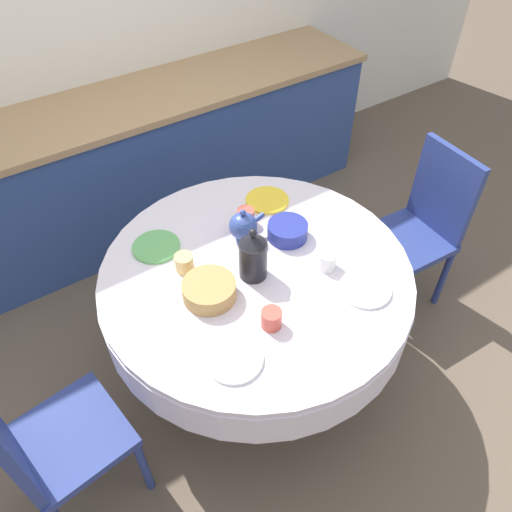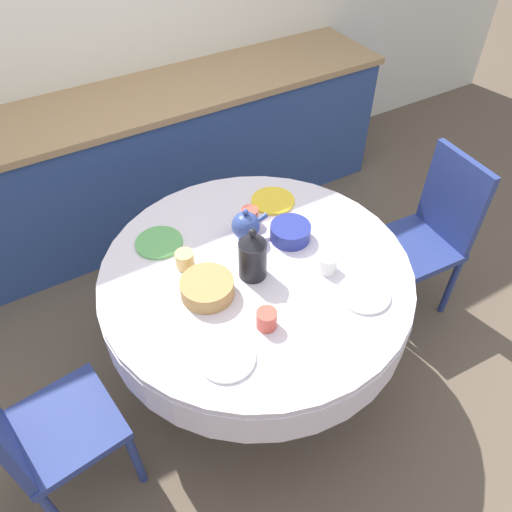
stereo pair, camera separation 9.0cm
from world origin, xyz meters
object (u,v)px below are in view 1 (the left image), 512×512
(chair_left, at_px, (421,224))
(chair_right, at_px, (44,441))
(teapot, at_px, (243,226))
(coffee_carafe, at_px, (253,256))

(chair_left, relative_size, chair_right, 1.00)
(chair_left, height_order, teapot, chair_left)
(teapot, bearing_deg, coffee_carafe, -112.63)
(chair_left, bearing_deg, coffee_carafe, 91.11)
(chair_right, bearing_deg, coffee_carafe, 89.13)
(coffee_carafe, bearing_deg, teapot, 67.37)
(chair_left, xyz_separation_m, coffee_carafe, (-1.06, 0.04, 0.31))
(chair_right, bearing_deg, teapot, 99.37)
(chair_right, height_order, teapot, chair_right)
(chair_left, height_order, chair_right, same)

